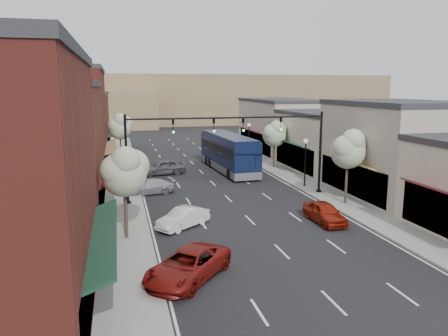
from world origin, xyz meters
TOP-DOWN VIEW (x-y plane):
  - ground at (0.00, 0.00)m, footprint 160.00×160.00m
  - sidewalk_left at (-8.40, 18.50)m, footprint 2.80×73.00m
  - sidewalk_right at (8.40, 18.50)m, footprint 2.80×73.00m
  - curb_left at (-7.00, 18.50)m, footprint 0.25×73.00m
  - curb_right at (7.00, 18.50)m, footprint 0.25×73.00m
  - bldg_left_midnear at (-14.23, 6.00)m, footprint 10.14×14.10m
  - bldg_left_midfar at (-14.24, 20.00)m, footprint 10.14×14.10m
  - bldg_left_far at (-14.22, 36.00)m, footprint 10.14×18.10m
  - bldg_right_midnear at (13.72, 6.00)m, footprint 9.14×12.10m
  - bldg_right_midfar at (13.70, 18.00)m, footprint 9.14×12.10m
  - bldg_right_far at (13.71, 32.00)m, footprint 9.14×16.10m
  - hill_far at (0.00, 90.00)m, footprint 120.00×30.00m
  - hill_near at (-25.00, 78.00)m, footprint 50.00×20.00m
  - signal_mast_right at (5.62, 8.00)m, footprint 8.22×0.46m
  - signal_mast_left at (-5.62, 8.00)m, footprint 8.22×0.46m
  - tree_right_near at (8.35, 3.94)m, footprint 2.85×2.65m
  - tree_right_far at (8.35, 19.94)m, footprint 2.85×2.65m
  - tree_left_near at (-8.25, -0.06)m, footprint 2.85×2.65m
  - tree_left_far at (-8.25, 25.94)m, footprint 2.85×2.65m
  - lamp_post_near at (7.80, 10.50)m, footprint 0.44×0.44m
  - lamp_post_far at (7.80, 28.00)m, footprint 0.44×0.44m
  - coach_bus at (2.99, 19.89)m, footprint 3.54×13.03m
  - red_hatchback at (4.71, 0.31)m, footprint 1.75×4.12m
  - parked_car_a at (-5.61, -6.30)m, footprint 5.13×5.43m
  - parked_car_b at (-4.69, 1.50)m, footprint 3.89×3.49m
  - parked_car_c at (-6.20, 11.17)m, footprint 4.58×2.47m
  - parked_car_d at (-4.20, 19.30)m, footprint 5.05×2.89m

SIDE VIEW (x-z plane):
  - ground at x=0.00m, z-range 0.00..0.00m
  - curb_left at x=-7.00m, z-range -0.01..0.16m
  - curb_right at x=7.00m, z-range -0.01..0.16m
  - sidewalk_left at x=-8.40m, z-range 0.00..0.15m
  - sidewalk_right at x=8.40m, z-range 0.00..0.15m
  - parked_car_c at x=-6.20m, z-range 0.00..1.26m
  - parked_car_b at x=-4.69m, z-range 0.00..1.28m
  - red_hatchback at x=4.71m, z-range 0.00..1.39m
  - parked_car_a at x=-5.61m, z-range 0.00..1.42m
  - parked_car_d at x=-4.20m, z-range 0.00..1.62m
  - coach_bus at x=2.99m, z-range 0.07..4.01m
  - lamp_post_near at x=7.80m, z-range 0.79..5.23m
  - lamp_post_far at x=7.80m, z-range 0.79..5.23m
  - bldg_right_midfar at x=13.70m, z-range -0.03..6.37m
  - bldg_right_far at x=13.71m, z-range -0.04..7.36m
  - bldg_right_midnear at x=13.72m, z-range -0.04..7.86m
  - tree_right_far at x=8.35m, z-range 1.28..6.70m
  - hill_near at x=-25.00m, z-range 0.00..8.00m
  - bldg_left_far at x=-14.22m, z-range -0.04..8.36m
  - tree_left_near at x=-8.25m, z-range 1.38..7.07m
  - tree_right_near at x=8.35m, z-range 1.47..7.43m
  - tree_left_far at x=-8.25m, z-range 1.54..7.67m
  - signal_mast_right at x=5.62m, z-range 1.12..8.12m
  - signal_mast_left at x=-5.62m, z-range 1.12..8.12m
  - bldg_left_midnear at x=-14.23m, z-range -0.04..9.36m
  - bldg_left_midfar at x=-14.24m, z-range -0.05..10.85m
  - hill_far at x=0.00m, z-range 0.00..12.00m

